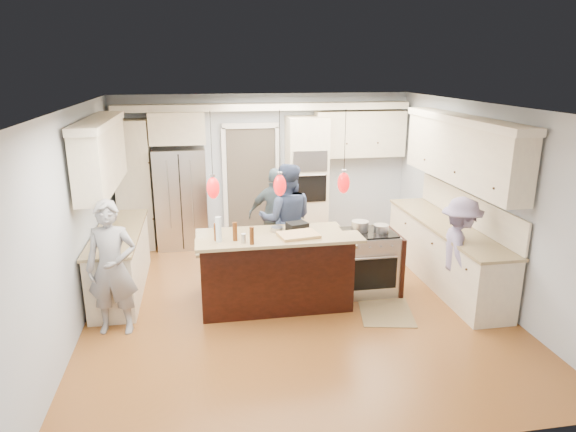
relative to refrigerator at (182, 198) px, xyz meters
The scene contains 23 objects.
ground_plane 3.19m from the refrigerator, 59.58° to the right, with size 6.00×6.00×0.00m, color #A1602C.
room_shell 3.20m from the refrigerator, 59.58° to the right, with size 5.54×6.04×2.72m.
refrigerator is the anchor object (origin of this frame).
oven_column 2.31m from the refrigerator, ahead, with size 0.72×0.69×2.30m.
back_upper_cabinets 1.12m from the refrigerator, ahead, with size 5.30×0.61×2.54m.
right_counter_run 4.63m from the refrigerator, 30.36° to the right, with size 0.64×3.10×2.51m.
left_cabinets 2.05m from the refrigerator, 115.94° to the right, with size 0.64×2.30×2.51m.
kitchen_island 2.91m from the refrigerator, 63.13° to the right, with size 2.10×1.46×1.12m.
island_range 3.71m from the refrigerator, 42.59° to the right, with size 0.82×0.71×0.92m.
pendant_lights 3.53m from the refrigerator, 67.57° to the right, with size 1.75×0.15×1.03m.
person_bar_end 3.18m from the refrigerator, 103.64° to the right, with size 0.61×0.40×1.69m, color gray.
person_far_left 2.31m from the refrigerator, 44.75° to the right, with size 0.86×0.67×1.77m, color navy.
person_far_right 1.89m from the refrigerator, 33.52° to the right, with size 0.93×0.39×1.59m, color slate.
person_range_side 4.87m from the refrigerator, 38.65° to the right, with size 0.97×0.56×1.51m, color #887BA6.
floor_rug 4.26m from the refrigerator, 48.74° to the right, with size 0.68×1.00×0.01m, color olive.
water_bottle 3.20m from the refrigerator, 80.12° to the right, with size 0.07×0.07×0.32m, color silver.
beer_bottle_a 3.14m from the refrigerator, 80.52° to the right, with size 0.05×0.05×0.22m, color #4E260E.
beer_bottle_b 3.45m from the refrigerator, 74.22° to the right, with size 0.05×0.05×0.22m, color #4E260E.
beer_bottle_c 3.24m from the refrigerator, 76.65° to the right, with size 0.06×0.06×0.23m, color #4E260E.
drink_can 3.35m from the refrigerator, 75.47° to the right, with size 0.06×0.06×0.12m, color #B7B7BC.
cutting_board 3.48m from the refrigerator, 63.55° to the right, with size 0.49×0.35×0.04m, color tan.
pot_large 3.54m from the refrigerator, 43.34° to the right, with size 0.24×0.24×0.14m, color #B7B7BC.
pot_small 3.82m from the refrigerator, 41.68° to the right, with size 0.21×0.21×0.11m, color #B7B7BC.
Camera 1 is at (-1.18, -6.49, 3.21)m, focal length 32.00 mm.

